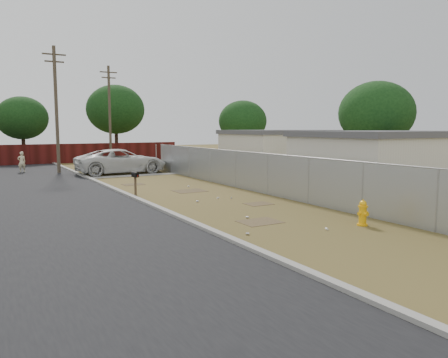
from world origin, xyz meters
TOP-DOWN VIEW (x-y plane):
  - ground at (0.00, 0.00)m, footprint 120.00×120.00m
  - street at (-6.76, 8.05)m, footprint 15.10×60.00m
  - chainlink_fence at (3.12, 1.03)m, footprint 0.10×27.06m
  - privacy_fence at (-6.00, 25.00)m, footprint 30.00×0.12m
  - utility_poles at (-3.67, 20.67)m, footprint 12.60×8.24m
  - houses at (9.70, 3.13)m, footprint 9.30×17.24m
  - horizon_trees at (0.84, 23.56)m, footprint 33.32×31.94m
  - fire_hydrant at (1.87, -7.17)m, footprint 0.40×0.39m
  - mailbox at (-2.60, 2.97)m, footprint 0.25×0.50m
  - pickup_truck at (-0.17, 13.35)m, footprint 6.46×3.17m
  - pedestrian at (-6.29, 17.82)m, footprint 0.61×0.46m
  - scattered_litter at (-0.19, -1.95)m, footprint 3.21×11.57m

SIDE VIEW (x-z plane):
  - ground at x=0.00m, z-range 0.00..0.00m
  - street at x=-6.76m, z-range -0.04..0.08m
  - scattered_litter at x=-0.19m, z-range 0.01..0.08m
  - fire_hydrant at x=1.87m, z-range -0.03..0.86m
  - pedestrian at x=-6.29m, z-range 0.00..1.53m
  - chainlink_fence at x=3.12m, z-range -0.21..1.81m
  - pickup_truck at x=-0.17m, z-range 0.00..1.77m
  - privacy_fence at x=-6.00m, z-range 0.00..1.80m
  - mailbox at x=-2.60m, z-range 0.33..1.48m
  - houses at x=9.70m, z-range 0.01..3.11m
  - horizon_trees at x=0.84m, z-range 0.74..8.52m
  - utility_poles at x=-3.67m, z-range 0.19..9.19m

